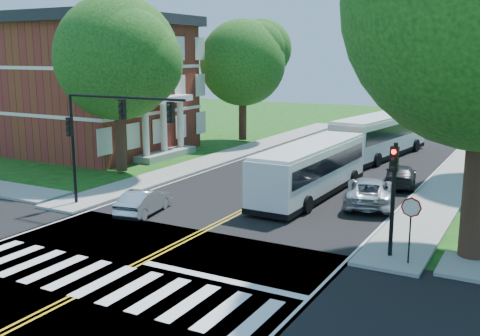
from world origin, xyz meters
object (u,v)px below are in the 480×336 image
Objects in this scene: signal_nw at (106,125)px; bus_lead at (311,168)px; hatchback at (144,202)px; bus_follow at (381,135)px; dark_sedan at (401,176)px; suv at (369,191)px; signal_ne at (393,185)px.

signal_nw reaches higher than bus_lead.
bus_lead is 3.01× the size of hatchback.
bus_lead is 0.90× the size of bus_follow.
hatchback is at bearing 40.33° from dark_sedan.
suv is at bearing 74.19° from dark_sedan.
suv is 5.17m from dark_sedan.
suv is at bearing 33.83° from signal_nw.
signal_ne is at bearing 130.08° from bus_lead.
bus_follow is (0.22, 13.73, 0.15)m from bus_lead.
hatchback is at bearing 81.62° from bus_follow.
signal_ne is 12.46m from hatchback.
dark_sedan is (3.85, 4.76, -0.92)m from bus_lead.
signal_nw is 1.37× the size of suv.
bus_follow is at bearing -79.00° from dark_sedan.
signal_nw is 13.87m from suv.
dark_sedan reaches higher than hatchback.
signal_nw is 14.13m from signal_ne.
hatchback is 0.72× the size of suv.
bus_lead is 9.49m from hatchback.
signal_ne is 0.35× the size of bus_follow.
dark_sedan is at bearing -108.83° from suv.
signal_ne reaches higher than bus_follow.
bus_follow reaches higher than bus_lead.
signal_nw is 0.56× the size of bus_follow.
bus_lead is at bearing -20.44° from suv.
hatchback is (-5.87, -7.39, -0.92)m from bus_lead.
bus_lead reaches higher than dark_sedan.
dark_sedan is at bearing -127.92° from bus_lead.
bus_follow is 22.02m from hatchback.
bus_lead is at bearing -138.65° from hatchback.
hatchback is at bearing 13.65° from signal_nw.
dark_sedan is at bearing 47.49° from signal_nw.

